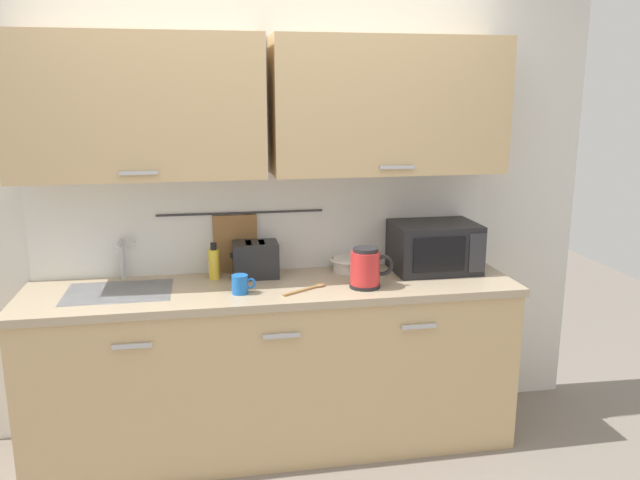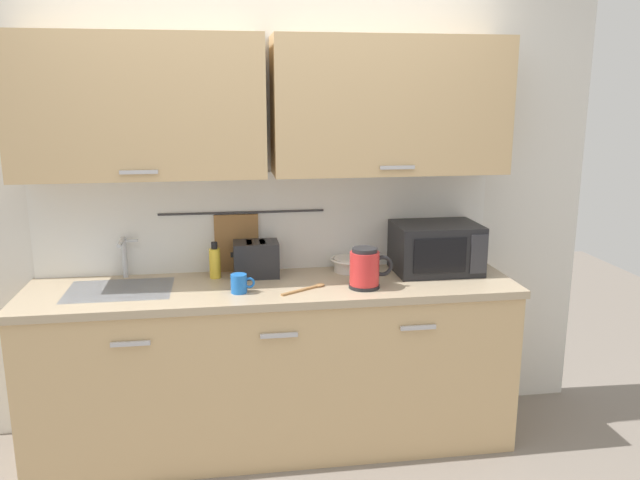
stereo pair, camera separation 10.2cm
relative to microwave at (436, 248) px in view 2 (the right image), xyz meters
The scene contains 11 objects.
ground 1.44m from the microwave, 155.83° to the right, with size 8.00×8.00×0.00m, color slate.
counter_unit 1.09m from the microwave, behind, with size 2.53×0.64×0.90m.
back_wall_assembly 1.04m from the microwave, behind, with size 3.70×0.41×2.50m.
sink_faucet 1.69m from the microwave, behind, with size 0.09×0.17×0.22m.
microwave is the anchor object (origin of this frame).
electric_kettle 0.51m from the microwave, 152.24° to the right, with size 0.23×0.16×0.21m.
dish_soap_bottle 1.21m from the microwave, behind, with size 0.06×0.06×0.20m.
mug_near_sink 1.11m from the microwave, 168.28° to the right, with size 0.12×0.08×0.09m.
mixing_bowl 0.48m from the microwave, behind, with size 0.21×0.21×0.08m.
toaster 0.99m from the microwave, behind, with size 0.26×0.17×0.19m.
wooden_spoon 0.78m from the microwave, 163.41° to the right, with size 0.25×0.17×0.01m.
Camera 2 is at (-0.23, -2.86, 1.87)m, focal length 35.69 mm.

